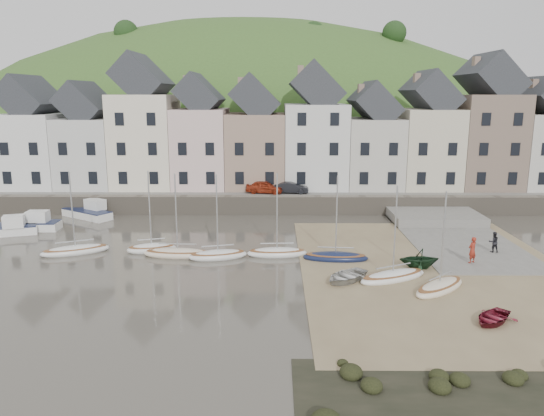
{
  "coord_description": "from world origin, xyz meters",
  "views": [
    {
      "loc": [
        0.3,
        -33.37,
        11.6
      ],
      "look_at": [
        0.0,
        6.0,
        3.0
      ],
      "focal_mm": 34.63,
      "sensor_mm": 36.0,
      "label": 1
    }
  ],
  "objects_px": {
    "person_red": "(472,250)",
    "person_dark": "(494,242)",
    "sailboat_0": "(75,250)",
    "rowboat_red": "(492,317)",
    "rowboat_green": "(419,259)",
    "rowboat_white": "(346,276)",
    "car_left": "(265,187)",
    "car_right": "(291,188)"
  },
  "relations": [
    {
      "from": "car_left",
      "to": "car_right",
      "type": "relative_size",
      "value": 1.08
    },
    {
      "from": "sailboat_0",
      "to": "rowboat_green",
      "type": "distance_m",
      "value": 24.76
    },
    {
      "from": "sailboat_0",
      "to": "rowboat_red",
      "type": "height_order",
      "value": "sailboat_0"
    },
    {
      "from": "rowboat_red",
      "to": "person_red",
      "type": "bearing_deg",
      "value": 121.55
    },
    {
      "from": "rowboat_red",
      "to": "person_dark",
      "type": "xyz_separation_m",
      "value": [
        4.95,
        12.18,
        0.55
      ]
    },
    {
      "from": "car_right",
      "to": "rowboat_green",
      "type": "bearing_deg",
      "value": -152.65
    },
    {
      "from": "rowboat_white",
      "to": "car_right",
      "type": "height_order",
      "value": "car_right"
    },
    {
      "from": "sailboat_0",
      "to": "rowboat_white",
      "type": "xyz_separation_m",
      "value": [
        19.28,
        -5.9,
        0.14
      ]
    },
    {
      "from": "sailboat_0",
      "to": "rowboat_red",
      "type": "xyz_separation_m",
      "value": [
        26.03,
        -11.95,
        0.08
      ]
    },
    {
      "from": "rowboat_white",
      "to": "rowboat_green",
      "type": "relative_size",
      "value": 1.26
    },
    {
      "from": "rowboat_red",
      "to": "person_red",
      "type": "height_order",
      "value": "person_red"
    },
    {
      "from": "rowboat_white",
      "to": "rowboat_green",
      "type": "height_order",
      "value": "rowboat_green"
    },
    {
      "from": "rowboat_red",
      "to": "person_red",
      "type": "relative_size",
      "value": 1.47
    },
    {
      "from": "rowboat_green",
      "to": "car_left",
      "type": "xyz_separation_m",
      "value": [
        -10.79,
        19.1,
        1.49
      ]
    },
    {
      "from": "car_left",
      "to": "car_right",
      "type": "xyz_separation_m",
      "value": [
        2.72,
        0.0,
        -0.07
      ]
    },
    {
      "from": "car_left",
      "to": "car_right",
      "type": "bearing_deg",
      "value": -79.81
    },
    {
      "from": "person_red",
      "to": "person_dark",
      "type": "distance_m",
      "value": 3.59
    },
    {
      "from": "sailboat_0",
      "to": "person_red",
      "type": "distance_m",
      "value": 28.57
    },
    {
      "from": "rowboat_green",
      "to": "car_left",
      "type": "height_order",
      "value": "car_left"
    },
    {
      "from": "rowboat_red",
      "to": "person_dark",
      "type": "height_order",
      "value": "person_dark"
    },
    {
      "from": "car_left",
      "to": "car_right",
      "type": "height_order",
      "value": "car_left"
    },
    {
      "from": "rowboat_white",
      "to": "rowboat_red",
      "type": "height_order",
      "value": "rowboat_white"
    },
    {
      "from": "person_dark",
      "to": "car_left",
      "type": "height_order",
      "value": "car_left"
    },
    {
      "from": "person_dark",
      "to": "car_right",
      "type": "xyz_separation_m",
      "value": [
        -14.54,
        15.48,
        1.29
      ]
    },
    {
      "from": "person_red",
      "to": "car_left",
      "type": "distance_m",
      "value": 23.31
    },
    {
      "from": "person_dark",
      "to": "rowboat_white",
      "type": "bearing_deg",
      "value": 24.75
    },
    {
      "from": "rowboat_red",
      "to": "car_left",
      "type": "relative_size",
      "value": 0.71
    },
    {
      "from": "car_right",
      "to": "person_dark",
      "type": "bearing_deg",
      "value": -132.36
    },
    {
      "from": "rowboat_green",
      "to": "person_dark",
      "type": "relative_size",
      "value": 1.72
    },
    {
      "from": "rowboat_red",
      "to": "person_red",
      "type": "xyz_separation_m",
      "value": [
        2.43,
        9.63,
        0.7
      ]
    },
    {
      "from": "rowboat_red",
      "to": "car_left",
      "type": "bearing_deg",
      "value": 159.7
    },
    {
      "from": "car_right",
      "to": "person_red",
      "type": "bearing_deg",
      "value": -141.88
    },
    {
      "from": "person_red",
      "to": "car_right",
      "type": "bearing_deg",
      "value": -88.27
    },
    {
      "from": "rowboat_green",
      "to": "car_right",
      "type": "height_order",
      "value": "car_right"
    },
    {
      "from": "sailboat_0",
      "to": "car_left",
      "type": "xyz_separation_m",
      "value": [
        13.72,
        15.7,
        1.99
      ]
    },
    {
      "from": "rowboat_white",
      "to": "rowboat_red",
      "type": "distance_m",
      "value": 9.06
    },
    {
      "from": "sailboat_0",
      "to": "car_right",
      "type": "distance_m",
      "value": 22.82
    },
    {
      "from": "person_dark",
      "to": "car_left",
      "type": "distance_m",
      "value": 23.22
    },
    {
      "from": "sailboat_0",
      "to": "person_red",
      "type": "xyz_separation_m",
      "value": [
        28.46,
        -2.32,
        0.78
      ]
    },
    {
      "from": "car_right",
      "to": "sailboat_0",
      "type": "bearing_deg",
      "value": 138.12
    },
    {
      "from": "person_red",
      "to": "sailboat_0",
      "type": "bearing_deg",
      "value": -36.62
    },
    {
      "from": "person_red",
      "to": "person_dark",
      "type": "bearing_deg",
      "value": -166.62
    }
  ]
}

